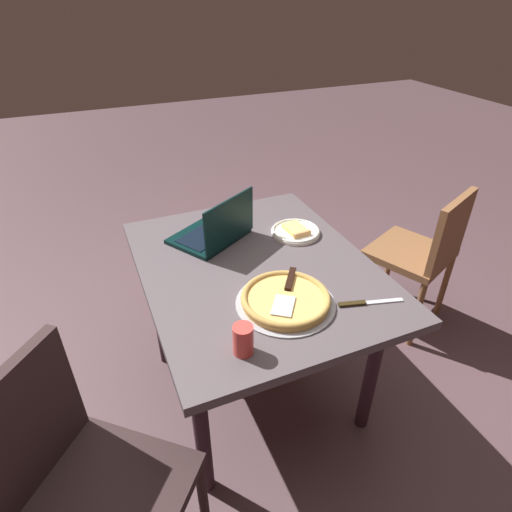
% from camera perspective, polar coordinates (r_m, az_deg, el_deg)
% --- Properties ---
extents(ground_plane, '(12.00, 12.00, 0.00)m').
position_cam_1_polar(ground_plane, '(2.22, 0.02, -17.38)').
color(ground_plane, '#513A3F').
extents(dining_table, '(1.12, 0.90, 0.75)m').
position_cam_1_polar(dining_table, '(1.77, 0.03, -3.72)').
color(dining_table, '#4C4347').
rests_on(dining_table, ground_plane).
extents(laptop, '(0.38, 0.40, 0.22)m').
position_cam_1_polar(laptop, '(1.86, -5.57, 3.33)').
color(laptop, black).
rests_on(laptop, dining_table).
extents(pizza_plate, '(0.22, 0.22, 0.04)m').
position_cam_1_polar(pizza_plate, '(1.92, 5.37, 3.34)').
color(pizza_plate, white).
rests_on(pizza_plate, dining_table).
extents(pizza_tray, '(0.36, 0.36, 0.04)m').
position_cam_1_polar(pizza_tray, '(1.51, 4.01, -5.84)').
color(pizza_tray, '#999BA3').
rests_on(pizza_tray, dining_table).
extents(table_knife, '(0.08, 0.24, 0.01)m').
position_cam_1_polar(table_knife, '(1.56, 14.37, -6.14)').
color(table_knife, '#B7B9C2').
rests_on(table_knife, dining_table).
extents(drink_cup, '(0.06, 0.06, 0.10)m').
position_cam_1_polar(drink_cup, '(1.31, -1.75, -11.17)').
color(drink_cup, '#D53E37').
rests_on(drink_cup, dining_table).
extents(chair_near, '(0.52, 0.52, 0.84)m').
position_cam_1_polar(chair_near, '(2.46, 21.59, 0.65)').
color(chair_near, brown).
rests_on(chair_near, ground_plane).
extents(chair_far, '(0.64, 0.64, 0.91)m').
position_cam_1_polar(chair_far, '(1.45, -23.57, -26.51)').
color(chair_far, '#2E2020').
rests_on(chair_far, ground_plane).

